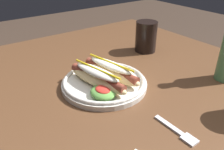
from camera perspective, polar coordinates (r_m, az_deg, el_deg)
dining_table at (r=0.79m, az=8.85°, el=-8.33°), size 1.28×0.94×0.74m
hot_dog_plate at (r=0.71m, az=-1.97°, el=-1.10°), size 0.27×0.27×0.08m
fork at (r=0.57m, az=16.22°, el=-13.47°), size 0.12×0.03×0.00m
soda_cup at (r=0.97m, az=8.49°, el=9.48°), size 0.09×0.09×0.13m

